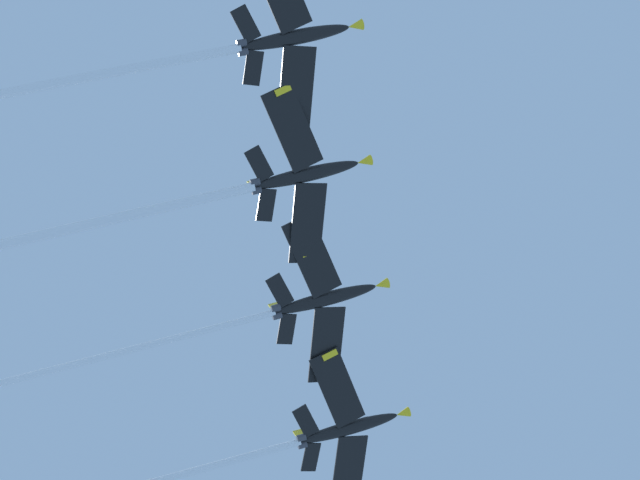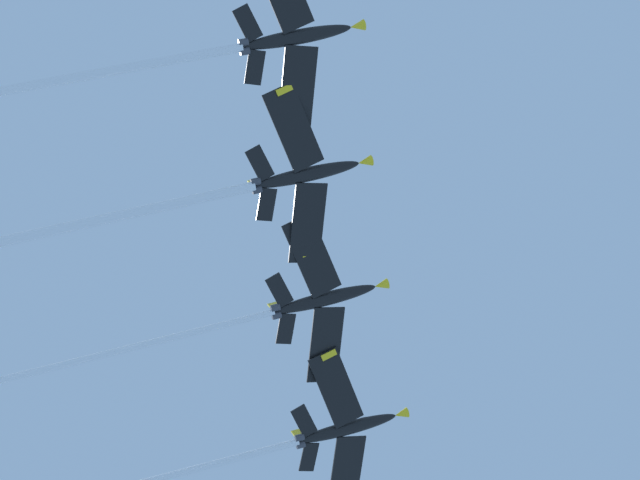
{
  "view_description": "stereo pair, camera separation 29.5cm",
  "coord_description": "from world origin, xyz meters",
  "views": [
    {
      "loc": [
        -22.48,
        -19.52,
        1.61
      ],
      "look_at": [
        -1.21,
        6.71,
        115.42
      ],
      "focal_mm": 60.96,
      "sensor_mm": 36.0,
      "label": 1
    },
    {
      "loc": [
        -22.7,
        -19.33,
        1.61
      ],
      "look_at": [
        -1.21,
        6.71,
        115.42
      ],
      "focal_mm": 60.96,
      "sensor_mm": 36.0,
      "label": 2
    }
  ],
  "objects": [
    {
      "name": "jet_centre",
      "position": [
        -12.86,
        8.38,
        112.3
      ],
      "size": [
        31.26,
        32.87,
        15.69
      ],
      "color": "black"
    },
    {
      "name": "jet_far_left",
      "position": [
        10.73,
        27.05,
        112.61
      ],
      "size": [
        34.02,
        34.97,
        16.43
      ],
      "color": "black"
    },
    {
      "name": "jet_inner_left",
      "position": [
        0.07,
        15.53,
        113.72
      ],
      "size": [
        31.32,
        33.08,
        14.71
      ],
      "color": "black"
    },
    {
      "name": "jet_inner_right",
      "position": [
        -21.5,
        -3.69,
        113.75
      ],
      "size": [
        29.49,
        31.07,
        13.85
      ],
      "color": "black"
    }
  ]
}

